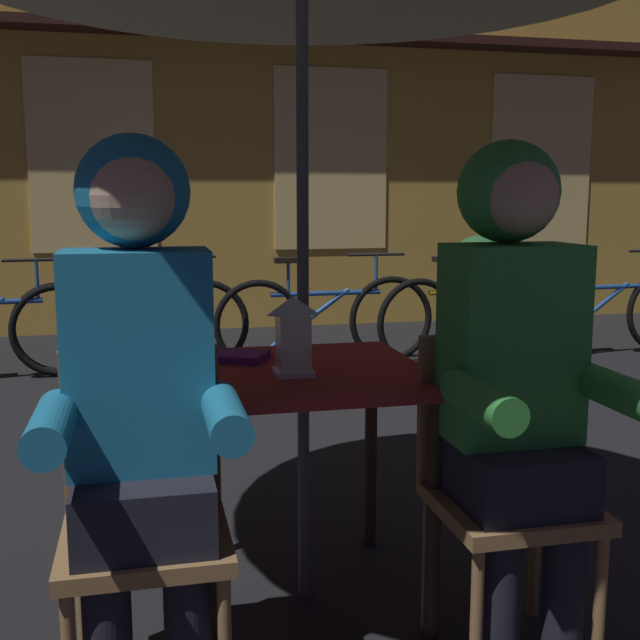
% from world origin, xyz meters
% --- Properties ---
extents(ground_plane, '(60.00, 60.00, 0.00)m').
position_xyz_m(ground_plane, '(0.00, 0.00, 0.00)').
color(ground_plane, black).
extents(cafe_table, '(0.72, 0.72, 0.74)m').
position_xyz_m(cafe_table, '(0.00, 0.00, 0.64)').
color(cafe_table, maroon).
rests_on(cafe_table, ground_plane).
extents(lantern, '(0.11, 0.11, 0.23)m').
position_xyz_m(lantern, '(-0.05, -0.09, 0.86)').
color(lantern, white).
rests_on(lantern, cafe_table).
extents(chair_left, '(0.40, 0.40, 0.87)m').
position_xyz_m(chair_left, '(-0.48, -0.37, 0.49)').
color(chair_left, olive).
rests_on(chair_left, ground_plane).
extents(chair_right, '(0.40, 0.40, 0.87)m').
position_xyz_m(chair_right, '(0.48, -0.37, 0.49)').
color(chair_right, olive).
rests_on(chair_right, ground_plane).
extents(person_left_hooded, '(0.45, 0.56, 1.40)m').
position_xyz_m(person_left_hooded, '(-0.48, -0.43, 0.85)').
color(person_left_hooded, black).
rests_on(person_left_hooded, ground_plane).
extents(person_right_hooded, '(0.45, 0.56, 1.40)m').
position_xyz_m(person_right_hooded, '(0.48, -0.43, 0.85)').
color(person_right_hooded, black).
rests_on(person_right_hooded, ground_plane).
extents(bicycle_third, '(1.68, 0.09, 0.84)m').
position_xyz_m(bicycle_third, '(-0.56, 3.39, 0.35)').
color(bicycle_third, black).
rests_on(bicycle_third, ground_plane).
extents(bicycle_fourth, '(1.68, 0.09, 0.84)m').
position_xyz_m(bicycle_fourth, '(0.84, 3.29, 0.35)').
color(bicycle_fourth, black).
rests_on(bicycle_fourth, ground_plane).
extents(bicycle_fifth, '(1.67, 0.26, 0.84)m').
position_xyz_m(bicycle_fifth, '(2.01, 3.17, 0.35)').
color(bicycle_fifth, black).
rests_on(bicycle_fifth, ground_plane).
extents(bicycle_furthest, '(1.68, 0.13, 0.84)m').
position_xyz_m(bicycle_furthest, '(3.12, 3.19, 0.35)').
color(bicycle_furthest, black).
rests_on(bicycle_furthest, ground_plane).
extents(book, '(0.24, 0.21, 0.02)m').
position_xyz_m(book, '(-0.19, 0.16, 0.75)').
color(book, '#661E7A').
rests_on(book, cafe_table).
extents(potted_plant, '(0.60, 0.60, 0.92)m').
position_xyz_m(potted_plant, '(2.41, 4.04, 0.54)').
color(potted_plant, brown).
rests_on(potted_plant, ground_plane).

